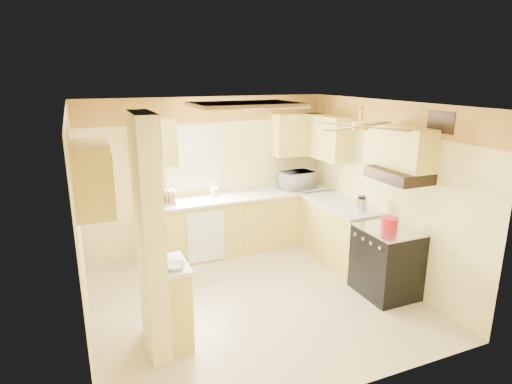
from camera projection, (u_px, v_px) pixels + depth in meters
name	position (u px, v px, depth m)	size (l,w,h in m)	color
floor	(253.00, 298.00, 5.61)	(4.00, 4.00, 0.00)	#C5AE88
ceiling	(253.00, 104.00, 4.94)	(4.00, 4.00, 0.00)	white
wall_back	(208.00, 175.00, 6.96)	(4.00, 4.00, 0.00)	#F1DF93
wall_front	(340.00, 270.00, 3.59)	(4.00, 4.00, 0.00)	#F1DF93
wall_left	(79.00, 229.00, 4.52)	(3.80, 3.80, 0.00)	#F1DF93
wall_right	(384.00, 191.00, 6.02)	(3.80, 3.80, 0.00)	#F1DF93
wallpaper_border	(207.00, 110.00, 6.66)	(4.00, 0.02, 0.40)	#F3BB47
partition_column	(150.00, 238.00, 4.28)	(0.20, 0.70, 2.50)	#F1DF93
partition_ledge	(176.00, 305.00, 4.57)	(0.25, 0.55, 0.90)	#DECB5D
ledge_top	(173.00, 265.00, 4.45)	(0.28, 0.58, 0.04)	silver
lower_cabinets_back	(244.00, 223.00, 7.09)	(3.00, 0.60, 0.90)	#DECB5D
lower_cabinets_right	(339.00, 233.00, 6.66)	(0.60, 1.40, 0.90)	#DECB5D
countertop_back	(244.00, 196.00, 6.96)	(3.04, 0.64, 0.04)	silver
countertop_right	(340.00, 204.00, 6.53)	(0.64, 1.44, 0.04)	silver
dishwasher_panel	(206.00, 237.00, 6.54)	(0.58, 0.02, 0.80)	white
window	(193.00, 158.00, 6.77)	(0.92, 0.02, 1.02)	white
upper_cab_back_left	(155.00, 143.00, 6.32)	(0.60, 0.35, 0.70)	#DECB5D
upper_cab_back_right	(299.00, 134.00, 7.22)	(0.90, 0.35, 0.70)	#DECB5D
upper_cab_right	(328.00, 137.00, 6.91)	(0.35, 1.00, 0.70)	#DECB5D
upper_cab_left_wall	(92.00, 178.00, 4.20)	(0.35, 0.75, 0.70)	#DECB5D
upper_cab_over_stove	(406.00, 148.00, 5.28)	(0.35, 0.76, 0.52)	#DECB5D
stove	(386.00, 261.00, 5.62)	(0.68, 0.77, 0.92)	black
range_hood	(398.00, 175.00, 5.34)	(0.50, 0.76, 0.14)	black
poster_menu	(157.00, 179.00, 4.16)	(0.02, 0.42, 0.57)	black
poster_nashville	(161.00, 241.00, 4.33)	(0.02, 0.42, 0.57)	black
ceiling_light_panel	(245.00, 105.00, 5.43)	(1.35, 0.95, 0.06)	brown
ceiling_fan	(360.00, 125.00, 4.75)	(1.15, 1.15, 0.26)	gold
vent_grate	(441.00, 122.00, 4.94)	(0.02, 0.40, 0.25)	black
microwave	(297.00, 180.00, 7.29)	(0.54, 0.36, 0.30)	white
bowl	(175.00, 266.00, 4.31)	(0.21, 0.21, 0.05)	white
dutch_oven	(389.00, 223.00, 5.47)	(0.23, 0.23, 0.15)	red
kettle	(361.00, 205.00, 6.02)	(0.16, 0.16, 0.25)	silver
dish_rack	(163.00, 199.00, 6.45)	(0.35, 0.26, 0.20)	tan
utensil_crock	(214.00, 192.00, 6.86)	(0.11, 0.11, 0.22)	white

